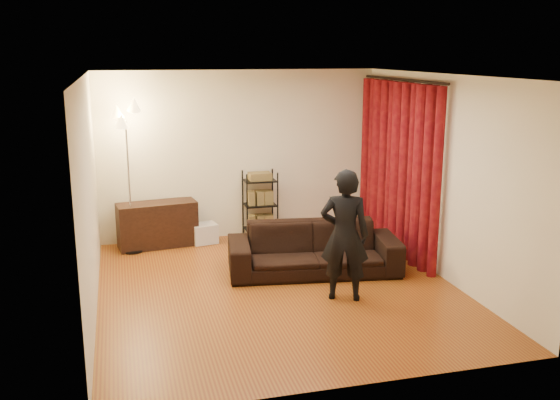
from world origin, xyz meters
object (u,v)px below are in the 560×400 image
object	(u,v)px
media_cabinet	(157,225)
storage_boxes	(204,233)
sofa	(314,249)
wire_shelf	(260,205)
floor_lamp	(129,180)
person	(345,235)

from	to	relation	value
media_cabinet	storage_boxes	world-z (taller)	media_cabinet
sofa	storage_boxes	xyz separation A→B (m)	(-1.27, 1.73, -0.18)
wire_shelf	floor_lamp	distance (m)	2.14
media_cabinet	storage_boxes	xyz separation A→B (m)	(0.73, -0.02, -0.19)
person	media_cabinet	world-z (taller)	person
person	floor_lamp	bearing A→B (deg)	-23.83
media_cabinet	storage_boxes	distance (m)	0.75
storage_boxes	floor_lamp	distance (m)	1.48
storage_boxes	person	bearing A→B (deg)	-63.62
storage_boxes	floor_lamp	bearing A→B (deg)	-172.47
person	wire_shelf	bearing A→B (deg)	-59.31
sofa	media_cabinet	xyz separation A→B (m)	(-2.00, 1.76, 0.01)
media_cabinet	person	bearing A→B (deg)	-60.62
person	floor_lamp	size ratio (longest dim) A/B	0.73
sofa	person	size ratio (longest dim) A/B	1.43
media_cabinet	floor_lamp	xyz separation A→B (m)	(-0.40, -0.17, 0.77)
person	wire_shelf	size ratio (longest dim) A/B	1.48
person	media_cabinet	size ratio (longest dim) A/B	1.35
person	storage_boxes	bearing A→B (deg)	-41.39
person	media_cabinet	xyz separation A→B (m)	(-2.07, 2.73, -0.46)
media_cabinet	floor_lamp	distance (m)	0.88
person	wire_shelf	world-z (taller)	person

